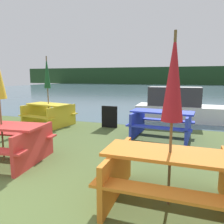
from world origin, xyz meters
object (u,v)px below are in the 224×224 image
Objects in this scene: umbrella_crimson at (173,78)px; picnic_table_blue at (162,122)px; boat at (190,109)px; picnic_table_orange at (169,173)px; umbrella_darkgreen at (47,73)px; signboard at (109,117)px; picnic_table_yellow at (49,113)px; picnic_table_red at (3,139)px.

picnic_table_blue is at bearing 97.87° from umbrella_crimson.
umbrella_crimson reaches higher than boat.
picnic_table_orange is 0.96× the size of picnic_table_blue.
picnic_table_orange is 6.26m from boat.
signboard is (2.17, 0.42, -1.49)m from umbrella_darkgreen.
picnic_table_orange is 4.74m from signboard.
picnic_table_orange is at bearing -39.41° from picnic_table_yellow.
picnic_table_yellow is 0.38× the size of boat.
umbrella_darkgreen is at bearing -169.02° from signboard.
picnic_table_red is at bearing 171.37° from umbrella_crimson.
boat reaches higher than picnic_table_red.
picnic_table_red is 0.41× the size of boat.
umbrella_darkgreen is (-4.03, 0.27, 1.40)m from picnic_table_blue.
signboard is at bearing 119.52° from picnic_table_orange.
picnic_table_orange is 5.99m from umbrella_darkgreen.
umbrella_darkgreen reaches higher than picnic_table_orange.
picnic_table_yellow reaches higher than signboard.
picnic_table_yellow is 2.21m from signboard.
boat is at bearing 27.98° from umbrella_darkgreen.
picnic_table_blue is 0.75× the size of umbrella_darkgreen.
picnic_table_red is 0.82× the size of umbrella_crimson.
picnic_table_red is at bearing -135.18° from picnic_table_blue.
boat is (0.30, 6.25, 0.02)m from picnic_table_orange.
picnic_table_red is 1.02× the size of picnic_table_blue.
signboard is at bearing -141.52° from boat.
picnic_table_yellow is 0.76× the size of umbrella_crimson.
picnic_table_yellow is at bearing 0.00° from umbrella_darkgreen.
umbrella_darkgreen is at bearing 0.00° from picnic_table_yellow.
boat reaches higher than picnic_table_blue.
picnic_table_yellow is 5.96m from umbrella_crimson.
umbrella_darkgreen is 3.28× the size of signboard.
umbrella_crimson is at bearing -60.48° from signboard.
umbrella_crimson is 4.92m from signboard.
picnic_table_blue reaches higher than picnic_table_orange.
picnic_table_yellow is 5.44m from boat.
picnic_table_yellow reaches higher than picnic_table_orange.
boat is (3.71, 5.73, 0.02)m from picnic_table_red.
boat is (0.78, 2.82, 0.02)m from picnic_table_blue.
picnic_table_blue is (-0.47, 3.43, 0.00)m from picnic_table_orange.
picnic_table_red is (-3.41, 0.52, 0.01)m from picnic_table_orange.
boat is at bearing 38.96° from signboard.
picnic_table_red is at bearing 171.37° from picnic_table_orange.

